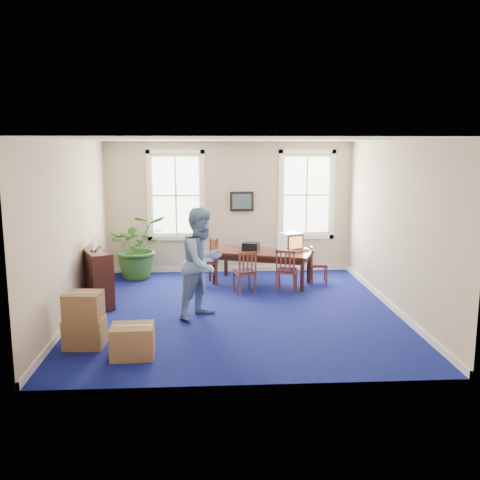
{
  "coord_description": "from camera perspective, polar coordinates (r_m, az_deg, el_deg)",
  "views": [
    {
      "loc": [
        -0.52,
        -9.78,
        3.08
      ],
      "look_at": [
        0.1,
        0.6,
        1.25
      ],
      "focal_mm": 40.0,
      "sensor_mm": 36.0,
      "label": 1
    }
  ],
  "objects": [
    {
      "name": "man",
      "position": [
        9.66,
        -4.04,
        -2.46
      ],
      "size": [
        1.21,
        1.24,
        2.01
      ],
      "primitive_type": "imported",
      "rotation": [
        0.0,
        0.0,
        0.89
      ],
      "color": "#6E92BE",
      "rests_on": "ground"
    },
    {
      "name": "wall_picture",
      "position": [
        13.08,
        0.19,
        4.14
      ],
      "size": [
        0.58,
        0.06,
        0.48
      ],
      "primitive_type": null,
      "color": "black",
      "rests_on": "ground"
    },
    {
      "name": "game_console",
      "position": [
        12.19,
        6.83,
        -0.99
      ],
      "size": [
        0.23,
        0.25,
        0.05
      ],
      "primitive_type": "cube",
      "rotation": [
        0.0,
        0.0,
        0.34
      ],
      "color": "white",
      "rests_on": "conference_table"
    },
    {
      "name": "window_left",
      "position": [
        13.09,
        -6.85,
        4.74
      ],
      "size": [
        1.4,
        0.12,
        2.2
      ],
      "primitive_type": null,
      "color": "white",
      "rests_on": "ground"
    },
    {
      "name": "baseboard_right",
      "position": [
        10.82,
        15.66,
        -6.61
      ],
      "size": [
        0.04,
        6.5,
        0.12
      ],
      "primitive_type": "cube",
      "color": "white",
      "rests_on": "ground"
    },
    {
      "name": "chair_end_left",
      "position": [
        12.05,
        -3.81,
        -2.28
      ],
      "size": [
        0.62,
        0.62,
        1.06
      ],
      "primitive_type": null,
      "rotation": [
        0.0,
        0.0,
        -1.19
      ],
      "color": "brown",
      "rests_on": "ground"
    },
    {
      "name": "credenza",
      "position": [
        10.96,
        -15.09,
        -3.79
      ],
      "size": [
        0.91,
        1.41,
        1.07
      ],
      "primitive_type": "cube",
      "rotation": [
        0.0,
        0.0,
        0.42
      ],
      "color": "#3C1B15",
      "rests_on": "ground"
    },
    {
      "name": "ceiling",
      "position": [
        9.8,
        -0.38,
        10.68
      ],
      "size": [
        6.5,
        6.5,
        0.0
      ],
      "primitive_type": "plane",
      "rotation": [
        3.14,
        0.0,
        0.0
      ],
      "color": "white",
      "rests_on": "ground"
    },
    {
      "name": "potted_plant",
      "position": [
        12.77,
        -10.8,
        -0.68
      ],
      "size": [
        1.63,
        1.5,
        1.51
      ],
      "primitive_type": "imported",
      "rotation": [
        0.0,
        0.0,
        0.27
      ],
      "color": "#2A581C",
      "rests_on": "ground"
    },
    {
      "name": "cardboard_boxes",
      "position": [
        8.74,
        -14.67,
        -7.82
      ],
      "size": [
        1.67,
        1.67,
        0.91
      ],
      "primitive_type": null,
      "rotation": [
        0.0,
        0.0,
        -0.05
      ],
      "color": "olive",
      "rests_on": "ground"
    },
    {
      "name": "wall_left",
      "position": [
        10.2,
        -17.45,
        1.17
      ],
      "size": [
        0.0,
        6.5,
        6.5
      ],
      "primitive_type": "plane",
      "rotation": [
        1.57,
        0.0,
        1.57
      ],
      "color": "#C3AE90",
      "rests_on": "ground"
    },
    {
      "name": "brochure_rack",
      "position": [
        10.82,
        -15.15,
        -0.33
      ],
      "size": [
        0.26,
        0.63,
        0.27
      ],
      "primitive_type": null,
      "rotation": [
        0.0,
        0.0,
        0.25
      ],
      "color": "#99999E",
      "rests_on": "credenza"
    },
    {
      "name": "crt_tv",
      "position": [
        12.15,
        5.41,
        -0.15
      ],
      "size": [
        0.59,
        0.62,
        0.4
      ],
      "primitive_type": null,
      "rotation": [
        0.0,
        0.0,
        0.4
      ],
      "color": "#B7B7BC",
      "rests_on": "conference_table"
    },
    {
      "name": "wall_right",
      "position": [
        10.5,
        16.21,
        1.48
      ],
      "size": [
        0.0,
        6.5,
        6.5
      ],
      "primitive_type": "plane",
      "rotation": [
        1.57,
        0.0,
        -1.57
      ],
      "color": "#C3AE90",
      "rests_on": "ground"
    },
    {
      "name": "chair_near_right",
      "position": [
        11.45,
        4.99,
        -3.23
      ],
      "size": [
        0.53,
        0.53,
        0.94
      ],
      "primitive_type": null,
      "rotation": [
        0.0,
        0.0,
        2.85
      ],
      "color": "brown",
      "rests_on": "ground"
    },
    {
      "name": "baseboard_back",
      "position": [
        13.36,
        -1.1,
        -3.09
      ],
      "size": [
        6.0,
        0.04,
        0.12
      ],
      "primitive_type": "cube",
      "color": "white",
      "rests_on": "ground"
    },
    {
      "name": "chair_end_right",
      "position": [
        12.33,
        8.4,
        -2.61
      ],
      "size": [
        0.4,
        0.4,
        0.83
      ],
      "primitive_type": null,
      "rotation": [
        0.0,
        0.0,
        1.49
      ],
      "color": "brown",
      "rests_on": "ground"
    },
    {
      "name": "baseboard_left",
      "position": [
        10.53,
        -16.85,
        -7.14
      ],
      "size": [
        0.04,
        6.5,
        0.12
      ],
      "primitive_type": "cube",
      "color": "white",
      "rests_on": "ground"
    },
    {
      "name": "conference_table",
      "position": [
        12.14,
        2.36,
        -2.9
      ],
      "size": [
        2.41,
        1.71,
        0.75
      ],
      "primitive_type": null,
      "rotation": [
        0.0,
        0.0,
        -0.36
      ],
      "color": "#3C1B15",
      "rests_on": "ground"
    },
    {
      "name": "wall_back",
      "position": [
        13.13,
        -1.13,
        3.5
      ],
      "size": [
        6.5,
        0.0,
        6.5
      ],
      "primitive_type": "plane",
      "rotation": [
        1.57,
        0.0,
        0.0
      ],
      "color": "#C3AE90",
      "rests_on": "ground"
    },
    {
      "name": "equipment_bag",
      "position": [
        12.07,
        1.17,
        -0.71
      ],
      "size": [
        0.43,
        0.36,
        0.18
      ],
      "primitive_type": "cube",
      "rotation": [
        0.0,
        0.0,
        -0.38
      ],
      "color": "black",
      "rests_on": "conference_table"
    },
    {
      "name": "floor",
      "position": [
        10.27,
        -0.36,
        -7.47
      ],
      "size": [
        6.5,
        6.5,
        0.0
      ],
      "primitive_type": "plane",
      "color": "navy",
      "rests_on": "ground"
    },
    {
      "name": "wall_front",
      "position": [
        6.72,
        1.12,
        -2.75
      ],
      "size": [
        6.5,
        0.0,
        6.5
      ],
      "primitive_type": "plane",
      "rotation": [
        -1.57,
        0.0,
        0.0
      ],
      "color": "#C3AE90",
      "rests_on": "ground"
    },
    {
      "name": "window_right",
      "position": [
        13.29,
        7.11,
        4.81
      ],
      "size": [
        1.4,
        0.12,
        2.2
      ],
      "primitive_type": null,
      "color": "white",
      "rests_on": "ground"
    },
    {
      "name": "chair_near_left",
      "position": [
        11.35,
        0.48,
        -3.38
      ],
      "size": [
        0.51,
        0.51,
        0.91
      ],
      "primitive_type": null,
      "rotation": [
        0.0,
        0.0,
        3.43
      ],
      "color": "brown",
      "rests_on": "ground"
    }
  ]
}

